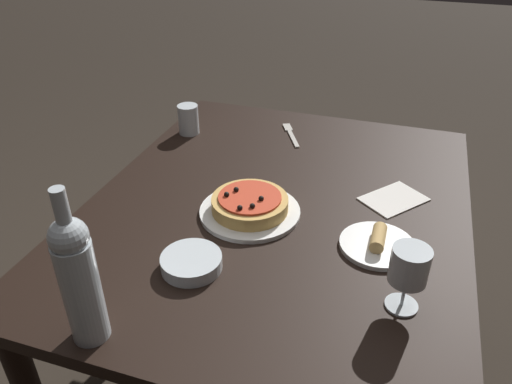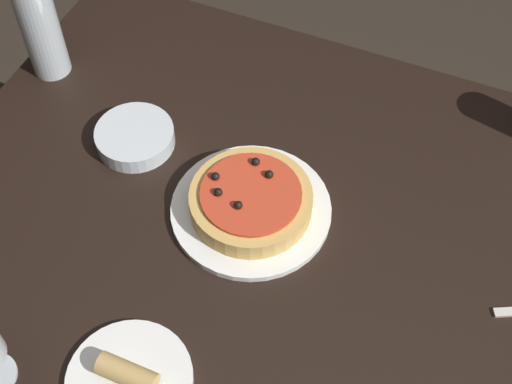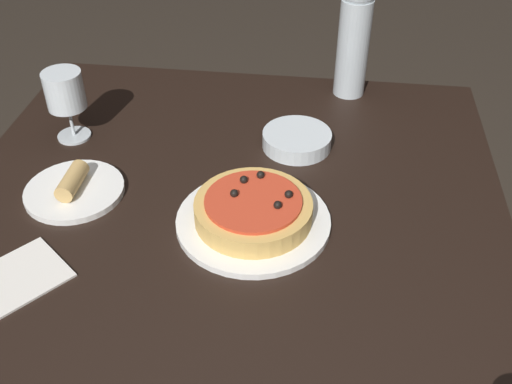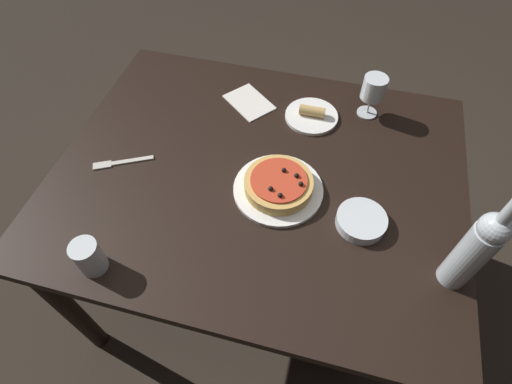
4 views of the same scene
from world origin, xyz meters
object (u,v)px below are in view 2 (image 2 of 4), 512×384
(dining_table, at_px, (278,281))
(wine_bottle, at_px, (34,9))
(pizza, at_px, (251,200))
(dinner_plate, at_px, (251,210))
(side_plate, at_px, (129,379))
(side_bowl, at_px, (135,137))

(dining_table, height_order, wine_bottle, wine_bottle)
(pizza, bearing_deg, wine_bottle, -17.94)
(dinner_plate, xyz_separation_m, wine_bottle, (0.48, -0.16, 0.14))
(dining_table, distance_m, pizza, 0.15)
(pizza, bearing_deg, dining_table, 142.70)
(dinner_plate, distance_m, wine_bottle, 0.53)
(dining_table, distance_m, side_plate, 0.32)
(wine_bottle, distance_m, side_bowl, 0.29)
(dinner_plate, distance_m, pizza, 0.03)
(wine_bottle, height_order, side_plate, wine_bottle)
(dining_table, distance_m, wine_bottle, 0.64)
(pizza, relative_size, side_plate, 1.11)
(dining_table, bearing_deg, wine_bottle, -20.89)
(dining_table, height_order, side_bowl, side_bowl)
(pizza, bearing_deg, side_bowl, -12.68)
(dinner_plate, bearing_deg, wine_bottle, -17.94)
(pizza, relative_size, side_bowl, 1.44)
(pizza, height_order, wine_bottle, wine_bottle)
(pizza, relative_size, wine_bottle, 0.61)
(dinner_plate, relative_size, side_plate, 1.47)
(dinner_plate, height_order, wine_bottle, wine_bottle)
(dinner_plate, bearing_deg, dining_table, 142.66)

